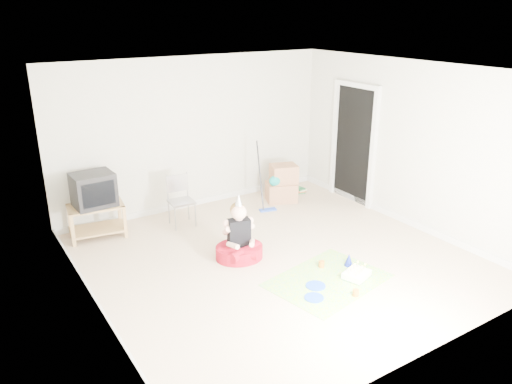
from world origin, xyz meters
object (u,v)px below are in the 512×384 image
folding_chair (181,202)px  crt_tv (93,190)px  tv_stand (97,218)px  cardboard_boxes (282,184)px  birthday_cake (357,275)px  seated_woman (239,244)px

folding_chair → crt_tv: bearing=166.3°
folding_chair → tv_stand: bearing=166.3°
cardboard_boxes → birthday_cake: bearing=-105.9°
cardboard_boxes → folding_chair: bearing=-179.1°
tv_stand → folding_chair: 1.32m
seated_woman → birthday_cake: (1.00, -1.31, -0.16)m
seated_woman → tv_stand: bearing=129.3°
tv_stand → seated_woman: size_ratio=0.91×
folding_chair → seated_woman: (0.19, -1.48, -0.20)m
crt_tv → folding_chair: crt_tv is taller
folding_chair → cardboard_boxes: bearing=0.9°
crt_tv → tv_stand: bearing=177.6°
crt_tv → folding_chair: bearing=-16.1°
tv_stand → birthday_cake: (2.47, -3.10, -0.25)m
seated_woman → crt_tv: bearing=129.3°
tv_stand → birthday_cake: bearing=-51.5°
tv_stand → birthday_cake: size_ratio=2.19×
birthday_cake → cardboard_boxes: bearing=74.1°
tv_stand → cardboard_boxes: size_ratio=1.31×
cardboard_boxes → seated_woman: size_ratio=0.70×
tv_stand → folding_chair: size_ratio=1.05×
tv_stand → birthday_cake: 3.97m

